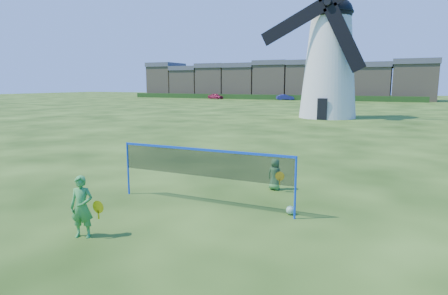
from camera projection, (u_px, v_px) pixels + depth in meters
ground at (210, 204)px, 10.32m from camera, size 220.00×220.00×0.00m
windmill at (329, 58)px, 35.60m from camera, size 12.21×5.30×16.34m
badminton_net at (203, 164)px, 10.05m from camera, size 5.05×0.05×1.55m
player_girl at (82, 207)px, 8.00m from camera, size 0.70×0.47×1.34m
player_boy at (275, 174)px, 11.65m from camera, size 0.62×0.42×0.97m
play_ball at (290, 210)px, 9.49m from camera, size 0.22×0.22×0.22m
terraced_houses at (274, 80)px, 82.80m from camera, size 62.64×8.40×8.23m
hedge at (260, 97)px, 78.40m from camera, size 62.00×0.80×1.00m
car_left at (216, 96)px, 79.89m from camera, size 3.74×2.28×1.19m
car_right at (285, 97)px, 75.14m from camera, size 3.60×2.52×1.13m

